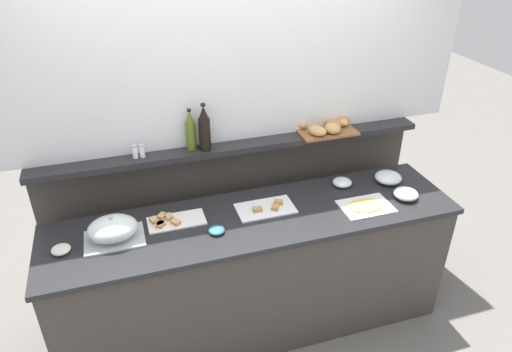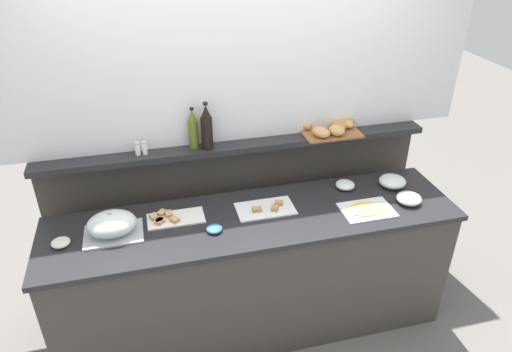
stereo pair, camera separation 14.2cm
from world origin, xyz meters
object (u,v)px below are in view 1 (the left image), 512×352
object	(u,v)px
glass_bowl_medium	(342,183)
olive_oil_bottle	(191,131)
pepper_shaker	(142,151)
sandwich_platter_front	(266,208)
wine_bottle_dark	(204,129)
bread_basket	(328,126)
salt_shaker	(135,152)
condiment_bowl_teal	(217,230)
cold_cuts_platter	(366,206)
glass_bowl_small	(406,194)
glass_bowl_large	(388,178)
condiment_bowl_red	(61,250)
sandwich_platter_rear	(172,221)
serving_cloche	(113,230)

from	to	relation	value
glass_bowl_medium	olive_oil_bottle	world-z (taller)	olive_oil_bottle
pepper_shaker	sandwich_platter_front	bearing A→B (deg)	-27.26
sandwich_platter_front	wine_bottle_dark	bearing A→B (deg)	131.20
wine_bottle_dark	bread_basket	world-z (taller)	wine_bottle_dark
salt_shaker	pepper_shaker	distance (m)	0.04
glass_bowl_medium	olive_oil_bottle	xyz separation A→B (m)	(-0.98, 0.27, 0.41)
condiment_bowl_teal	pepper_shaker	xyz separation A→B (m)	(-0.34, 0.51, 0.33)
sandwich_platter_front	glass_bowl_medium	xyz separation A→B (m)	(0.59, 0.12, 0.02)
salt_shaker	bread_basket	size ratio (longest dim) A/B	0.21
cold_cuts_platter	glass_bowl_small	distance (m)	0.30
cold_cuts_platter	salt_shaker	xyz separation A→B (m)	(-1.37, 0.53, 0.34)
olive_oil_bottle	glass_bowl_large	bearing A→B (deg)	-13.65
condiment_bowl_red	pepper_shaker	world-z (taller)	pepper_shaker
glass_bowl_small	pepper_shaker	world-z (taller)	pepper_shaker
glass_bowl_large	condiment_bowl_red	bearing A→B (deg)	-176.52
glass_bowl_medium	sandwich_platter_front	bearing A→B (deg)	-168.73
glass_bowl_large	condiment_bowl_teal	bearing A→B (deg)	-170.63
glass_bowl_small	glass_bowl_medium	bearing A→B (deg)	140.56
condiment_bowl_teal	glass_bowl_medium	bearing A→B (deg)	15.47
cold_cuts_platter	glass_bowl_large	size ratio (longest dim) A/B	1.79
glass_bowl_small	condiment_bowl_red	distance (m)	2.15
sandwich_platter_rear	sandwich_platter_front	size ratio (longest dim) A/B	0.95
pepper_shaker	bread_basket	size ratio (longest dim) A/B	0.21
serving_cloche	wine_bottle_dark	world-z (taller)	wine_bottle_dark
condiment_bowl_red	bread_basket	xyz separation A→B (m)	(1.81, 0.43, 0.33)
condiment_bowl_teal	sandwich_platter_rear	bearing A→B (deg)	142.44
sandwich_platter_front	serving_cloche	distance (m)	0.94
condiment_bowl_teal	wine_bottle_dark	size ratio (longest dim) A/B	0.31
condiment_bowl_teal	wine_bottle_dark	distance (m)	0.66
sandwich_platter_rear	salt_shaker	size ratio (longest dim) A/B	4.02
condiment_bowl_red	glass_bowl_large	bearing A→B (deg)	3.48
serving_cloche	cold_cuts_platter	bearing A→B (deg)	-5.00
olive_oil_bottle	glass_bowl_small	bearing A→B (deg)	-22.25
cold_cuts_platter	condiment_bowl_teal	distance (m)	0.98
glass_bowl_medium	bread_basket	bearing A→B (deg)	94.02
glass_bowl_medium	pepper_shaker	bearing A→B (deg)	169.30
condiment_bowl_teal	pepper_shaker	size ratio (longest dim) A/B	1.12
serving_cloche	glass_bowl_small	distance (m)	1.87
cold_cuts_platter	condiment_bowl_red	world-z (taller)	condiment_bowl_red
glass_bowl_large	bread_basket	world-z (taller)	bread_basket
pepper_shaker	bread_basket	world-z (taller)	pepper_shaker
glass_bowl_large	glass_bowl_medium	distance (m)	0.33
olive_oil_bottle	bread_basket	world-z (taller)	olive_oil_bottle
condiment_bowl_red	bread_basket	bearing A→B (deg)	13.34
salt_shaker	cold_cuts_platter	bearing A→B (deg)	-21.33
wine_bottle_dark	olive_oil_bottle	world-z (taller)	wine_bottle_dark
olive_oil_bottle	serving_cloche	bearing A→B (deg)	-143.02
pepper_shaker	bread_basket	xyz separation A→B (m)	(1.28, 0.00, -0.01)
serving_cloche	condiment_bowl_red	bearing A→B (deg)	-173.96
sandwich_platter_rear	glass_bowl_large	xyz separation A→B (m)	(1.52, 0.03, 0.02)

